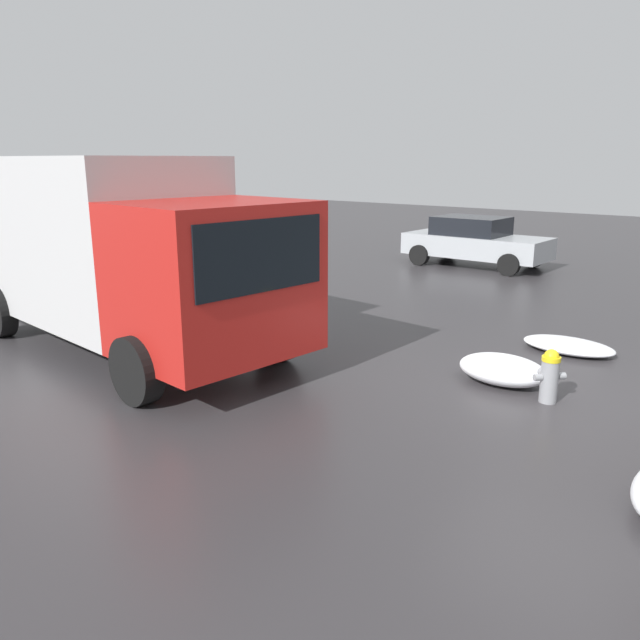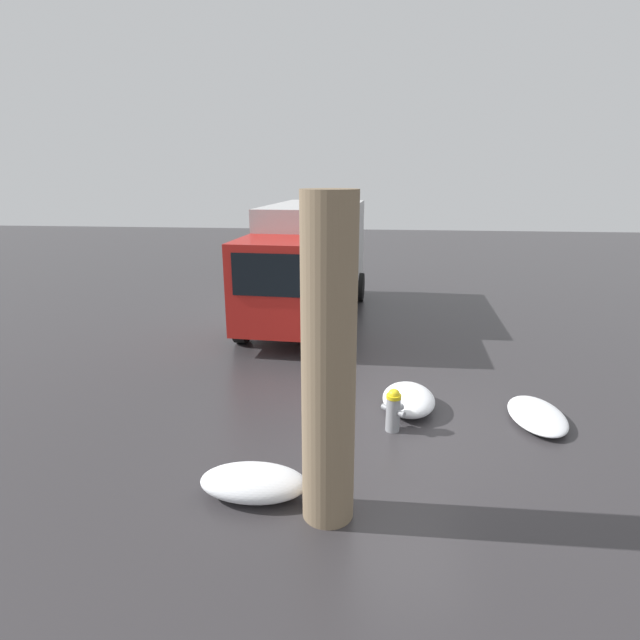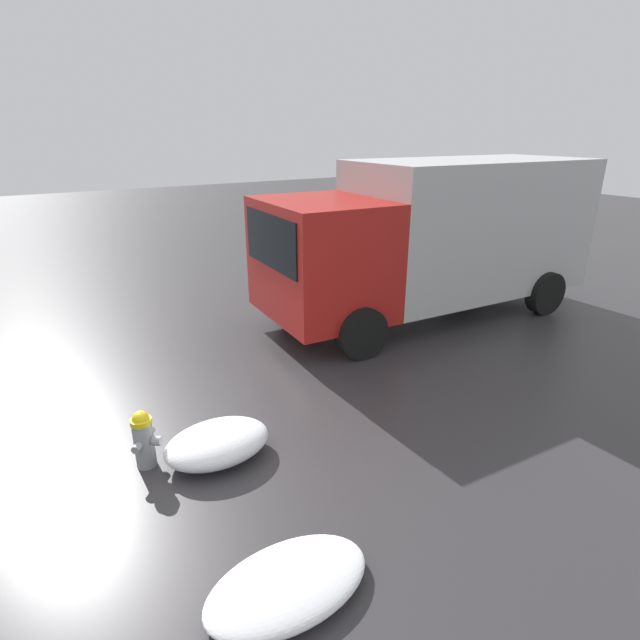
% 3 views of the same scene
% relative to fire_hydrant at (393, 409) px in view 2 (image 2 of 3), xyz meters
% --- Properties ---
extents(ground_plane, '(60.00, 60.00, 0.00)m').
position_rel_fire_hydrant_xyz_m(ground_plane, '(-0.00, 0.00, -0.36)').
color(ground_plane, '#333033').
extents(fire_hydrant, '(0.37, 0.38, 0.71)m').
position_rel_fire_hydrant_xyz_m(fire_hydrant, '(0.00, 0.00, 0.00)').
color(fire_hydrant, gray).
rests_on(fire_hydrant, ground_plane).
extents(tree_trunk, '(0.92, 0.61, 3.77)m').
position_rel_fire_hydrant_xyz_m(tree_trunk, '(-2.12, 0.85, 1.54)').
color(tree_trunk, '#7F6B51').
rests_on(tree_trunk, ground_plane).
extents(delivery_truck, '(7.03, 3.02, 3.09)m').
position_rel_fire_hydrant_xyz_m(delivery_truck, '(6.43, 2.10, 1.31)').
color(delivery_truck, red).
rests_on(delivery_truck, ground_plane).
extents(snow_pile_by_hydrant, '(1.46, 0.87, 0.20)m').
position_rel_fire_hydrant_xyz_m(snow_pile_by_hydrant, '(0.56, -2.37, -0.26)').
color(snow_pile_by_hydrant, white).
rests_on(snow_pile_by_hydrant, ground_plane).
extents(snow_pile_curbside, '(1.25, 0.89, 0.39)m').
position_rel_fire_hydrant_xyz_m(snow_pile_curbside, '(0.76, -0.29, -0.17)').
color(snow_pile_curbside, white).
rests_on(snow_pile_curbside, ground_plane).
extents(snow_pile_by_tree, '(0.76, 1.36, 0.37)m').
position_rel_fire_hydrant_xyz_m(snow_pile_by_tree, '(-1.87, 1.81, -0.18)').
color(snow_pile_by_tree, white).
rests_on(snow_pile_by_tree, ground_plane).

